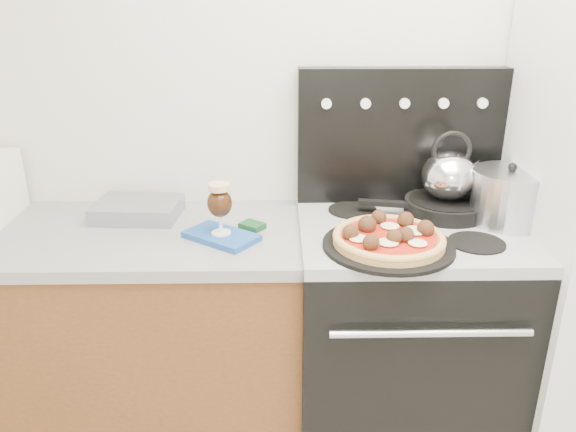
{
  "coord_description": "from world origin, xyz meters",
  "views": [
    {
      "loc": [
        -0.37,
        -0.6,
        1.66
      ],
      "look_at": [
        -0.34,
        1.05,
        1.01
      ],
      "focal_mm": 35.0,
      "sensor_mm": 36.0,
      "label": 1
    }
  ],
  "objects_px": {
    "stove_body": "(400,344)",
    "skillet": "(445,207)",
    "pizza": "(389,236)",
    "tea_kettle": "(449,172)",
    "oven_mitt": "(221,236)",
    "stock_pot": "(508,198)",
    "pizza_pan": "(388,245)",
    "base_cabinet": "(107,345)",
    "beer_glass": "(220,209)"
  },
  "relations": [
    {
      "from": "stove_body",
      "to": "skillet",
      "type": "bearing_deg",
      "value": 37.31
    },
    {
      "from": "pizza",
      "to": "tea_kettle",
      "type": "distance_m",
      "value": 0.41
    },
    {
      "from": "oven_mitt",
      "to": "tea_kettle",
      "type": "height_order",
      "value": "tea_kettle"
    },
    {
      "from": "stove_body",
      "to": "stock_pot",
      "type": "relative_size",
      "value": 3.59
    },
    {
      "from": "pizza_pan",
      "to": "tea_kettle",
      "type": "distance_m",
      "value": 0.42
    },
    {
      "from": "base_cabinet",
      "to": "stock_pot",
      "type": "height_order",
      "value": "stock_pot"
    },
    {
      "from": "oven_mitt",
      "to": "pizza_pan",
      "type": "relative_size",
      "value": 0.58
    },
    {
      "from": "beer_glass",
      "to": "pizza_pan",
      "type": "bearing_deg",
      "value": -12.44
    },
    {
      "from": "stove_body",
      "to": "tea_kettle",
      "type": "relative_size",
      "value": 4.17
    },
    {
      "from": "skillet",
      "to": "pizza_pan",
      "type": "bearing_deg",
      "value": -132.01
    },
    {
      "from": "base_cabinet",
      "to": "pizza_pan",
      "type": "bearing_deg",
      "value": -11.26
    },
    {
      "from": "stock_pot",
      "to": "oven_mitt",
      "type": "bearing_deg",
      "value": -175.25
    },
    {
      "from": "stock_pot",
      "to": "base_cabinet",
      "type": "bearing_deg",
      "value": -179.93
    },
    {
      "from": "beer_glass",
      "to": "pizza_pan",
      "type": "distance_m",
      "value": 0.56
    },
    {
      "from": "base_cabinet",
      "to": "stock_pot",
      "type": "bearing_deg",
      "value": 0.07
    },
    {
      "from": "tea_kettle",
      "to": "stock_pot",
      "type": "xyz_separation_m",
      "value": [
        0.18,
        -0.09,
        -0.07
      ]
    },
    {
      "from": "oven_mitt",
      "to": "pizza_pan",
      "type": "distance_m",
      "value": 0.55
    },
    {
      "from": "base_cabinet",
      "to": "beer_glass",
      "type": "distance_m",
      "value": 0.74
    },
    {
      "from": "stock_pot",
      "to": "beer_glass",
      "type": "bearing_deg",
      "value": -175.25
    },
    {
      "from": "pizza",
      "to": "skillet",
      "type": "bearing_deg",
      "value": 47.99
    },
    {
      "from": "stove_body",
      "to": "tea_kettle",
      "type": "xyz_separation_m",
      "value": [
        0.15,
        0.12,
        0.64
      ]
    },
    {
      "from": "base_cabinet",
      "to": "pizza_pan",
      "type": "xyz_separation_m",
      "value": [
        1.0,
        -0.2,
        0.5
      ]
    },
    {
      "from": "skillet",
      "to": "tea_kettle",
      "type": "bearing_deg",
      "value": 0.0
    },
    {
      "from": "stove_body",
      "to": "pizza",
      "type": "xyz_separation_m",
      "value": [
        -0.11,
        -0.17,
        0.52
      ]
    },
    {
      "from": "stove_body",
      "to": "skillet",
      "type": "relative_size",
      "value": 2.98
    },
    {
      "from": "beer_glass",
      "to": "pizza_pan",
      "type": "xyz_separation_m",
      "value": [
        0.54,
        -0.12,
        -0.08
      ]
    },
    {
      "from": "skillet",
      "to": "tea_kettle",
      "type": "relative_size",
      "value": 1.4
    },
    {
      "from": "base_cabinet",
      "to": "beer_glass",
      "type": "height_order",
      "value": "beer_glass"
    },
    {
      "from": "beer_glass",
      "to": "stock_pot",
      "type": "xyz_separation_m",
      "value": [
        0.98,
        0.08,
        -0.0
      ]
    },
    {
      "from": "base_cabinet",
      "to": "tea_kettle",
      "type": "height_order",
      "value": "tea_kettle"
    },
    {
      "from": "pizza_pan",
      "to": "oven_mitt",
      "type": "bearing_deg",
      "value": 167.56
    },
    {
      "from": "stove_body",
      "to": "pizza_pan",
      "type": "height_order",
      "value": "pizza_pan"
    },
    {
      "from": "beer_glass",
      "to": "stock_pot",
      "type": "distance_m",
      "value": 0.98
    },
    {
      "from": "base_cabinet",
      "to": "stove_body",
      "type": "distance_m",
      "value": 1.11
    },
    {
      "from": "skillet",
      "to": "stock_pot",
      "type": "relative_size",
      "value": 1.2
    },
    {
      "from": "pizza",
      "to": "stock_pot",
      "type": "height_order",
      "value": "stock_pot"
    },
    {
      "from": "base_cabinet",
      "to": "skillet",
      "type": "xyz_separation_m",
      "value": [
        1.26,
        0.09,
        0.52
      ]
    },
    {
      "from": "oven_mitt",
      "to": "pizza",
      "type": "distance_m",
      "value": 0.55
    },
    {
      "from": "skillet",
      "to": "stock_pot",
      "type": "distance_m",
      "value": 0.21
    },
    {
      "from": "stock_pot",
      "to": "skillet",
      "type": "bearing_deg",
      "value": 154.29
    },
    {
      "from": "base_cabinet",
      "to": "stock_pot",
      "type": "distance_m",
      "value": 1.55
    },
    {
      "from": "base_cabinet",
      "to": "oven_mitt",
      "type": "distance_m",
      "value": 0.67
    },
    {
      "from": "beer_glass",
      "to": "skillet",
      "type": "relative_size",
      "value": 0.6
    },
    {
      "from": "stove_body",
      "to": "pizza_pan",
      "type": "distance_m",
      "value": 0.53
    },
    {
      "from": "oven_mitt",
      "to": "beer_glass",
      "type": "relative_size",
      "value": 1.35
    },
    {
      "from": "beer_glass",
      "to": "stove_body",
      "type": "bearing_deg",
      "value": 4.86
    },
    {
      "from": "oven_mitt",
      "to": "stock_pot",
      "type": "distance_m",
      "value": 0.99
    },
    {
      "from": "skillet",
      "to": "tea_kettle",
      "type": "distance_m",
      "value": 0.13
    },
    {
      "from": "stove_body",
      "to": "stock_pot",
      "type": "xyz_separation_m",
      "value": [
        0.34,
        0.03,
        0.57
      ]
    },
    {
      "from": "stock_pot",
      "to": "pizza",
      "type": "bearing_deg",
      "value": -155.77
    }
  ]
}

